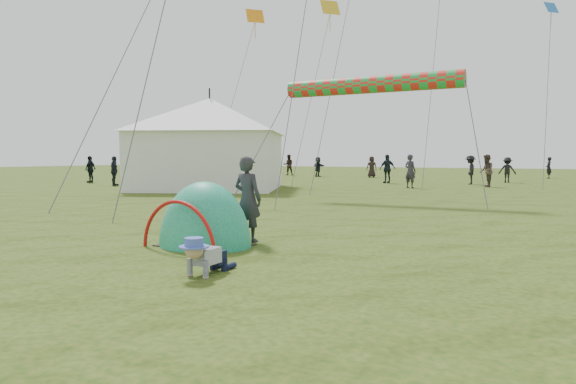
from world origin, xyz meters
The scene contains 22 objects.
ground centered at (0.00, 0.00, 0.00)m, with size 140.00×140.00×0.00m, color #203D0E.
crawling_toddler centered at (0.62, 0.59, 0.28)m, with size 0.52×0.74×0.56m, color black, non-canonical shape.
popup_tent centered at (-0.80, 2.51, 0.00)m, with size 1.83×1.51×2.37m, color #197743.
standing_adult centered at (-0.34, 3.27, 0.82)m, with size 0.60×0.39×1.64m, color #2C2C31.
event_marquee centered at (-10.65, 16.05, 2.44)m, with size 7.10×7.10×4.88m, color white, non-canonical shape.
crowd_person_0 centered at (4.31, 37.30, 0.79)m, with size 0.58×0.38×1.58m, color black.
crowd_person_1 centered at (1.54, 24.05, 0.87)m, with size 0.85×0.66×1.74m, color #463631.
crowd_person_2 centered at (-16.96, 15.70, 0.82)m, with size 0.96×0.40×1.65m, color black.
crowd_person_4 centered at (-7.82, 33.00, 0.82)m, with size 0.80×0.52×1.64m, color black.
crowd_person_5 centered at (-12.18, 32.59, 0.80)m, with size 1.48×0.47×1.60m, color black.
crowd_person_7 centered at (-18.48, 23.62, 0.88)m, with size 0.85×0.67×1.76m, color black.
crowd_person_8 centered at (-4.27, 25.37, 0.88)m, with size 1.03×0.43×1.75m, color black.
crowd_person_9 centered at (0.39, 26.32, 0.85)m, with size 1.09×0.63×1.69m, color black.
crowd_person_11 centered at (-16.88, 29.95, 0.88)m, with size 1.62×0.52×1.75m, color #223137.
crowd_person_12 centered at (-1.84, 21.33, 0.87)m, with size 0.63×0.42×1.74m, color #2C2A35.
crowd_person_13 centered at (-15.75, 34.24, 0.90)m, with size 0.87×0.68×1.79m, color black.
crowd_person_14 centered at (-20.84, 17.44, 0.83)m, with size 0.97×0.41×1.66m, color black.
crowd_person_15 centered at (2.12, 29.57, 0.79)m, with size 1.02×0.59×1.58m, color black.
rainbow_tube_kite centered at (-1.36, 13.51, 4.31)m, with size 0.64×0.64×6.73m, color red.
diamond_kite_1 centered at (-12.32, 23.21, 10.48)m, with size 1.10×1.10×0.00m, color orange.
diamond_kite_8 centered at (-7.30, 23.47, 10.41)m, with size 1.10×1.10×0.00m, color gold.
diamond_kite_10 centered at (4.29, 27.93, 10.00)m, with size 0.77×0.77×0.00m, color blue.
Camera 1 is at (4.92, -5.05, 1.64)m, focal length 32.00 mm.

